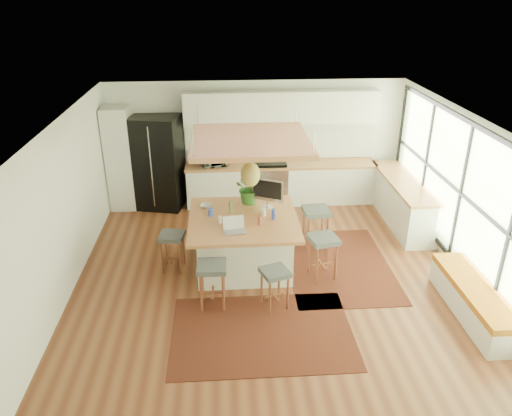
{
  "coord_description": "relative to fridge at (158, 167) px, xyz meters",
  "views": [
    {
      "loc": [
        -0.73,
        -7.07,
        4.6
      ],
      "look_at": [
        -0.2,
        0.5,
        1.1
      ],
      "focal_mm": 34.52,
      "sensor_mm": 36.0,
      "label": 1
    }
  ],
  "objects": [
    {
      "name": "stool_near_left",
      "position": [
        1.2,
        -3.87,
        -0.57
      ],
      "size": [
        0.45,
        0.45,
        0.74
      ],
      "primitive_type": null,
      "rotation": [
        0.0,
        0.0,
        -0.02
      ],
      "color": "#3E4345",
      "rests_on": "floor"
    },
    {
      "name": "island_bottle_0",
      "position": [
        1.18,
        -2.6,
        0.1
      ],
      "size": [
        0.07,
        0.07,
        0.19
      ],
      "primitive_type": "cylinder",
      "color": "#2C42B2",
      "rests_on": "island"
    },
    {
      "name": "wall_front",
      "position": [
        2.15,
        -6.68,
        0.42
      ],
      "size": [
        6.5,
        0.0,
        6.5
      ],
      "primitive_type": "plane",
      "rotation": [
        -1.57,
        0.0,
        0.0
      ],
      "color": "white",
      "rests_on": "ground"
    },
    {
      "name": "island",
      "position": [
        1.73,
        -2.7,
        -0.46
      ],
      "size": [
        1.85,
        1.85,
        0.93
      ],
      "primitive_type": null,
      "color": "#A6623B",
      "rests_on": "floor"
    },
    {
      "name": "ceiling",
      "position": [
        2.15,
        -3.18,
        1.78
      ],
      "size": [
        7.0,
        7.0,
        0.0
      ],
      "primitive_type": "plane",
      "rotation": [
        3.14,
        0.0,
        0.0
      ],
      "color": "white",
      "rests_on": "ground"
    },
    {
      "name": "back_counter_base",
      "position": [
        2.7,
        -0.0,
        -0.49
      ],
      "size": [
        4.2,
        0.6,
        0.88
      ],
      "primitive_type": "cube",
      "color": "white",
      "rests_on": "floor"
    },
    {
      "name": "backsplash",
      "position": [
        2.7,
        0.3,
        0.43
      ],
      "size": [
        4.2,
        0.02,
        0.8
      ],
      "primitive_type": "cube",
      "color": "white",
      "rests_on": "wall_back"
    },
    {
      "name": "pantry",
      "position": [
        -0.8,
        -0.0,
        0.2
      ],
      "size": [
        0.55,
        0.6,
        2.25
      ],
      "primitive_type": "cube",
      "color": "white",
      "rests_on": "floor"
    },
    {
      "name": "wall_left",
      "position": [
        -1.1,
        -3.18,
        0.42
      ],
      "size": [
        0.0,
        7.0,
        7.0
      ],
      "primitive_type": "plane",
      "rotation": [
        1.57,
        0.0,
        1.57
      ],
      "color": "white",
      "rests_on": "ground"
    },
    {
      "name": "right_counter_base",
      "position": [
        5.08,
        -1.18,
        -0.49
      ],
      "size": [
        0.6,
        2.5,
        0.88
      ],
      "primitive_type": "cube",
      "color": "white",
      "rests_on": "floor"
    },
    {
      "name": "range",
      "position": [
        2.45,
        -0.0,
        -0.43
      ],
      "size": [
        0.76,
        0.62,
        1.0
      ],
      "primitive_type": null,
      "color": "#A5A5AA",
      "rests_on": "floor"
    },
    {
      "name": "rug_near",
      "position": [
        1.91,
        -4.59,
        -0.92
      ],
      "size": [
        2.6,
        1.8,
        0.01
      ],
      "primitive_type": "cube",
      "color": "black",
      "rests_on": "floor"
    },
    {
      "name": "island_bottle_4",
      "position": [
        1.53,
        -2.45,
        0.1
      ],
      "size": [
        0.07,
        0.07,
        0.19
      ],
      "primitive_type": "cylinder",
      "color": "#5D7747",
      "rests_on": "island"
    },
    {
      "name": "stool_left_side",
      "position": [
        0.5,
        -2.75,
        -0.57
      ],
      "size": [
        0.46,
        0.46,
        0.69
      ],
      "primitive_type": null,
      "rotation": [
        0.0,
        0.0,
        -1.7
      ],
      "color": "#3E4345",
      "rests_on": "floor"
    },
    {
      "name": "rug_right",
      "position": [
        3.41,
        -2.84,
        -0.92
      ],
      "size": [
        1.8,
        2.6,
        0.01
      ],
      "primitive_type": "cube",
      "color": "black",
      "rests_on": "floor"
    },
    {
      "name": "wall_right",
      "position": [
        5.4,
        -3.18,
        0.42
      ],
      "size": [
        0.0,
        7.0,
        7.0
      ],
      "primitive_type": "plane",
      "rotation": [
        1.57,
        0.0,
        -1.57
      ],
      "color": "white",
      "rests_on": "ground"
    },
    {
      "name": "stool_near_right",
      "position": [
        2.15,
        -3.98,
        -0.57
      ],
      "size": [
        0.5,
        0.5,
        0.66
      ],
      "primitive_type": null,
      "rotation": [
        0.0,
        0.0,
        0.35
      ],
      "color": "#3E4345",
      "rests_on": "floor"
    },
    {
      "name": "island_bottle_3",
      "position": [
        2.08,
        -2.65,
        0.1
      ],
      "size": [
        0.07,
        0.07,
        0.19
      ],
      "primitive_type": "cylinder",
      "color": "silver",
      "rests_on": "island"
    },
    {
      "name": "monitor",
      "position": [
        2.18,
        -2.32,
        0.26
      ],
      "size": [
        0.62,
        0.45,
        0.55
      ],
      "primitive_type": null,
      "rotation": [
        0.0,
        0.0,
        -0.46
      ],
      "color": "#A5A5AA",
      "rests_on": "island"
    },
    {
      "name": "window_bench",
      "position": [
        5.1,
        -4.38,
        -0.68
      ],
      "size": [
        0.52,
        2.0,
        0.5
      ],
      "primitive_type": null,
      "color": "white",
      "rests_on": "floor"
    },
    {
      "name": "window_wall",
      "position": [
        5.37,
        -3.18,
        0.47
      ],
      "size": [
        0.1,
        6.2,
        2.6
      ],
      "primitive_type": null,
      "color": "black",
      "rests_on": "wall_right"
    },
    {
      "name": "island_bottle_5",
      "position": [
        2.23,
        -2.8,
        0.1
      ],
      "size": [
        0.07,
        0.07,
        0.19
      ],
      "primitive_type": "cylinder",
      "color": "#2C42B2",
      "rests_on": "island"
    },
    {
      "name": "upper_cabinets",
      "position": [
        2.7,
        0.14,
        1.22
      ],
      "size": [
        4.2,
        0.34,
        0.7
      ],
      "primitive_type": "cube",
      "color": "white",
      "rests_on": "wall_back"
    },
    {
      "name": "floor",
      "position": [
        2.15,
        -3.18,
        -0.93
      ],
      "size": [
        7.0,
        7.0,
        0.0
      ],
      "primitive_type": "plane",
      "color": "#5E2C1A",
      "rests_on": "ground"
    },
    {
      "name": "fridge",
      "position": [
        0.0,
        0.0,
        0.0
      ],
      "size": [
        1.16,
        0.99,
        2.04
      ],
      "primitive_type": null,
      "rotation": [
        0.0,
        0.0,
        -0.22
      ],
      "color": "black",
      "rests_on": "floor"
    },
    {
      "name": "back_counter_top",
      "position": [
        2.7,
        -0.0,
        -0.03
      ],
      "size": [
        4.24,
        0.64,
        0.05
      ],
      "primitive_type": "cube",
      "color": "#A6623B",
      "rests_on": "back_counter_base"
    },
    {
      "name": "island_bottle_1",
      "position": [
        1.33,
        -2.85,
        0.1
      ],
      "size": [
        0.07,
        0.07,
        0.19
      ],
      "primitive_type": "cylinder",
      "color": "white",
      "rests_on": "island"
    },
    {
      "name": "stool_right_front",
      "position": [
        3.04,
        -3.17,
        -0.57
      ],
      "size": [
        0.54,
        0.54,
        0.76
      ],
      "primitive_type": null,
      "rotation": [
        0.0,
        0.0,
        1.79
      ],
      "color": "#3E4345",
      "rests_on": "floor"
    },
    {
      "name": "wall_back",
      "position": [
        2.15,
        0.32,
        0.42
      ],
      "size": [
        6.5,
        0.0,
        6.5
      ],
      "primitive_type": "plane",
      "rotation": [
        1.57,
        0.0,
        0.0
      ],
      "color": "white",
      "rests_on": "ground"
    },
    {
      "name": "island_plant",
      "position": [
        1.89,
        -2.08,
        0.24
      ],
      "size": [
        0.61,
        0.66,
        0.47
      ],
      "primitive_type": "imported",
      "rotation": [
        0.0,
        0.0,
        0.13
      ],
      "color": "#1E4C19",
      "rests_on": "island"
    },
    {
      "name": "laptop",
      "position": [
        1.58,
        -3.23,
        0.12
      ],
      "size": [
        0.39,
        0.41,
        0.26
      ],
      "primitive_type": null,
      "rotation": [
        0.0,
        0.0,
        0.16
      ],
      "color": "#A5A5AA",
      "rests_on": "island"
    },
    {
      "name": "ceiling_panel",
      "position": [
        1.85,
        -2.78,
        1.12
      ],
      "size": [
        1.86,
        1.86,
        0.8
      ],
      "primitive_type": null,
      "color": "#A6623B",
      "rests_on": "ceiling"
    },
    {
      "name": "microwave",
      "position": [
        1.2,
        -0.02,
        0.19
      ],
      "size": [
        0.62,
        0.46,
        0.38
      ],
      "primitive_type": "imported",
      "rotation": [
        0.0,
        0.0,
        0.3
      ],
      "color": "#A5A5AA",
      "rests_on": "back_counter_top"
    },
    {
      "name": "island_bowl",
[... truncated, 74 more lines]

